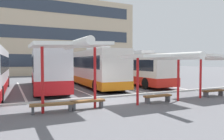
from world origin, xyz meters
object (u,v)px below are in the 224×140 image
object	(u,v)px
waiting_shelter_2	(162,57)
bench_4	(214,91)
waiting_shelter_3	(219,58)
coach_bus_2	(93,68)
coach_bus_3	(134,69)
waiting_shelter_1	(71,47)
bench_3	(158,97)
coach_bus_1	(47,69)
bench_2	(88,102)
bench_1	(52,105)

from	to	relation	value
waiting_shelter_2	bench_4	world-z (taller)	waiting_shelter_2
waiting_shelter_3	coach_bus_2	bearing A→B (deg)	118.29
coach_bus_3	waiting_shelter_1	bearing A→B (deg)	-135.42
bench_3	coach_bus_2	bearing A→B (deg)	92.36
coach_bus_1	waiting_shelter_3	distance (m)	13.78
coach_bus_2	coach_bus_1	bearing A→B (deg)	179.91
waiting_shelter_1	waiting_shelter_3	size ratio (longest dim) A/B	0.97
waiting_shelter_3	bench_2	bearing A→B (deg)	176.89
bench_2	waiting_shelter_3	xyz separation A→B (m)	(9.14, -0.50, 2.30)
coach_bus_1	waiting_shelter_1	distance (m)	9.67
waiting_shelter_2	waiting_shelter_3	xyz separation A→B (m)	(4.89, 0.10, -0.01)
coach_bus_3	waiting_shelter_3	xyz separation A→B (m)	(0.83, -9.33, 1.04)
coach_bus_1	coach_bus_3	bearing A→B (deg)	-3.18
bench_1	bench_2	bearing A→B (deg)	1.48
waiting_shelter_1	bench_3	size ratio (longest dim) A/B	2.32
coach_bus_3	bench_4	bearing A→B (deg)	-84.73
bench_1	coach_bus_1	bearing A→B (deg)	82.06
bench_1	coach_bus_3	bearing A→B (deg)	41.30
coach_bus_2	waiting_shelter_2	size ratio (longest dim) A/B	2.69
waiting_shelter_1	waiting_shelter_3	world-z (taller)	waiting_shelter_1
waiting_shelter_3	bench_4	size ratio (longest dim) A/B	2.38
waiting_shelter_1	waiting_shelter_2	xyz separation A→B (m)	(5.15, -0.36, -0.47)
waiting_shelter_3	bench_1	bearing A→B (deg)	177.65
coach_bus_3	bench_1	world-z (taller)	coach_bus_3
waiting_shelter_2	bench_2	bearing A→B (deg)	171.99
waiting_shelter_1	bench_1	size ratio (longest dim) A/B	2.07
bench_1	bench_2	world-z (taller)	same
coach_bus_1	waiting_shelter_2	size ratio (longest dim) A/B	2.84
bench_3	bench_4	bearing A→B (deg)	1.31
coach_bus_1	bench_2	bearing A→B (deg)	-86.97
coach_bus_1	coach_bus_2	size ratio (longest dim) A/B	1.05
waiting_shelter_2	bench_1	bearing A→B (deg)	174.79
coach_bus_1	bench_4	size ratio (longest dim) A/B	6.78
waiting_shelter_3	bench_3	bearing A→B (deg)	176.99
waiting_shelter_1	bench_4	bearing A→B (deg)	0.64
coach_bus_3	bench_2	xyz separation A→B (m)	(-8.31, -8.83, -1.26)
waiting_shelter_1	waiting_shelter_3	xyz separation A→B (m)	(10.04, -0.26, -0.48)
waiting_shelter_1	coach_bus_1	bearing A→B (deg)	87.57
coach_bus_1	waiting_shelter_1	world-z (taller)	coach_bus_1
bench_1	waiting_shelter_3	size ratio (longest dim) A/B	0.47
waiting_shelter_1	bench_4	xyz separation A→B (m)	(10.04, 0.11, -2.77)
coach_bus_3	bench_4	world-z (taller)	coach_bus_3
coach_bus_3	waiting_shelter_3	size ratio (longest dim) A/B	2.51
coach_bus_2	coach_bus_3	xyz separation A→B (m)	(4.46, -0.48, -0.18)
bench_3	waiting_shelter_3	world-z (taller)	waiting_shelter_3
coach_bus_2	waiting_shelter_2	bearing A→B (deg)	-87.72
coach_bus_3	bench_3	bearing A→B (deg)	-114.11
coach_bus_2	bench_2	xyz separation A→B (m)	(-3.85, -9.32, -1.44)
coach_bus_2	bench_2	world-z (taller)	coach_bus_2
bench_4	bench_2	bearing A→B (deg)	179.20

